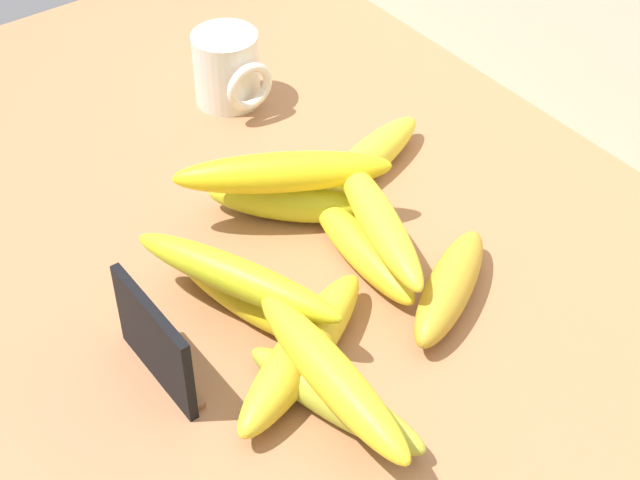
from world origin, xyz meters
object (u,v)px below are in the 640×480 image
banana_1 (335,399)px  banana_8 (283,172)px  banana_6 (362,250)px  chalkboard_sign (156,344)px  coffee_mug (228,69)px  banana_0 (302,351)px  banana_5 (288,200)px  banana_4 (450,287)px  banana_9 (331,374)px  banana_2 (238,292)px  banana_3 (368,159)px  banana_7 (379,220)px  banana_10 (237,277)px

banana_1 → banana_8: 23.83cm
banana_1 → banana_6: bearing=134.6°
chalkboard_sign → banana_8: bearing=117.0°
chalkboard_sign → coffee_mug: 39.91cm
banana_0 → banana_5: size_ratio=1.24×
banana_4 → banana_9: (3.91, -15.85, 3.20)cm
banana_2 → banana_3: (-7.94, 20.69, 0.12)cm
banana_4 → banana_2: bearing=-125.3°
banana_1 → banana_2: bearing=178.6°
banana_0 → banana_1: size_ratio=1.16×
banana_7 → banana_8: (-9.68, -3.52, 0.90)cm
coffee_mug → banana_2: size_ratio=0.54×
banana_0 → banana_5: same height
banana_3 → banana_10: 23.67cm
banana_4 → coffee_mug: bearing=177.5°
banana_5 → banana_9: 24.74cm
banana_6 → banana_10: 13.26cm
banana_1 → coffee_mug: bearing=157.9°
banana_1 → banana_5: 24.21cm
banana_7 → chalkboard_sign: bearing=-89.9°
banana_6 → chalkboard_sign: bearing=-88.1°
banana_10 → banana_5: bearing=127.7°
banana_10 → chalkboard_sign: bearing=-80.1°
banana_0 → banana_6: 13.54cm
chalkboard_sign → banana_2: (-2.94, 9.49, -2.13)cm
banana_2 → banana_4: 18.35cm
banana_7 → banana_10: bearing=-96.0°
chalkboard_sign → banana_6: bearing=91.9°
banana_3 → banana_8: bearing=-84.1°
chalkboard_sign → banana_6: chalkboard_sign is taller
banana_8 → banana_9: banana_8 is taller
banana_3 → banana_4: size_ratio=1.11×
chalkboard_sign → banana_4: (7.67, 24.46, -1.90)cm
banana_2 → banana_7: (2.88, 13.17, 3.38)cm
banana_2 → banana_6: bearing=79.6°
banana_4 → banana_10: 18.53cm
banana_8 → coffee_mug: bearing=161.2°
banana_0 → banana_9: 6.35cm
banana_3 → banana_8: 11.86cm
banana_0 → banana_8: 18.85cm
banana_0 → banana_1: 5.34cm
banana_6 → banana_8: 10.25cm
banana_1 → banana_9: banana_9 is taller
banana_7 → banana_8: size_ratio=0.92×
banana_9 → banana_0: bearing=167.2°
banana_6 → banana_5: bearing=-170.6°
banana_2 → banana_10: (1.42, -0.81, 3.36)cm
banana_10 → coffee_mug: bearing=148.7°
banana_6 → banana_7: bearing=60.0°
banana_4 → chalkboard_sign: bearing=-107.4°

